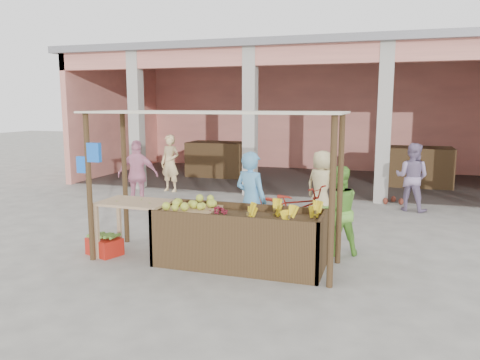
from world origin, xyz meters
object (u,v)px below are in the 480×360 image
(vendor_blue, at_px, (251,198))
(vendor_green, at_px, (338,208))
(motorcycle, at_px, (295,207))
(fruit_stall, at_px, (239,241))
(side_table, at_px, (135,210))
(red_crate, at_px, (105,246))

(vendor_blue, distance_m, vendor_green, 1.46)
(vendor_green, height_order, motorcycle, vendor_green)
(vendor_green, bearing_deg, vendor_blue, -16.02)
(vendor_blue, bearing_deg, fruit_stall, 115.92)
(side_table, height_order, vendor_blue, vendor_blue)
(fruit_stall, relative_size, side_table, 2.25)
(fruit_stall, bearing_deg, side_table, -178.90)
(fruit_stall, relative_size, motorcycle, 1.36)
(motorcycle, bearing_deg, side_table, 155.60)
(vendor_blue, distance_m, motorcycle, 1.52)
(side_table, bearing_deg, motorcycle, 46.37)
(fruit_stall, height_order, vendor_blue, vendor_blue)
(fruit_stall, distance_m, vendor_blue, 0.97)
(fruit_stall, bearing_deg, red_crate, -176.00)
(fruit_stall, xyz_separation_m, red_crate, (-2.32, -0.16, -0.26))
(red_crate, relative_size, vendor_blue, 0.30)
(side_table, bearing_deg, fruit_stall, 2.46)
(vendor_green, relative_size, motorcycle, 0.82)
(side_table, distance_m, red_crate, 0.83)
(red_crate, relative_size, vendor_green, 0.35)
(vendor_blue, bearing_deg, vendor_green, -148.78)
(red_crate, distance_m, vendor_blue, 2.59)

